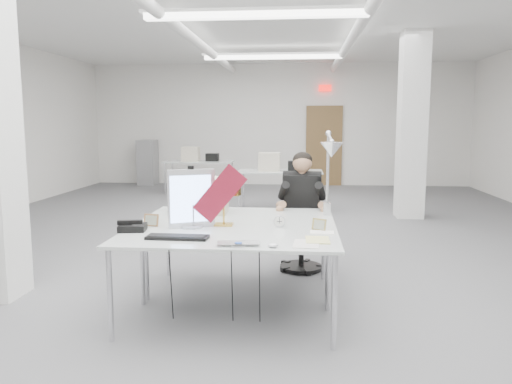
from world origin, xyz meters
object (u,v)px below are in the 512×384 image
(seated_person, at_px, (302,192))
(bankers_lamp, at_px, (224,208))
(desk_main, at_px, (227,237))
(beige_monitor, at_px, (208,195))
(monitor, at_px, (191,198))
(architect_lamp, at_px, (329,172))
(laptop, at_px, (238,245))
(desk_phone, at_px, (133,228))
(office_chair, at_px, (302,225))

(seated_person, xyz_separation_m, bankers_lamp, (-0.69, -1.18, 0.01))
(desk_main, bearing_deg, beige_monitor, 108.74)
(monitor, distance_m, architect_lamp, 1.30)
(architect_lamp, bearing_deg, seated_person, 86.98)
(monitor, bearing_deg, laptop, -77.12)
(laptop, bearing_deg, desk_phone, 146.97)
(seated_person, xyz_separation_m, architect_lamp, (0.24, -0.82, 0.31))
(monitor, height_order, laptop, monitor)
(desk_phone, xyz_separation_m, architect_lamp, (1.67, 0.64, 0.42))
(seated_person, xyz_separation_m, desk_phone, (-1.42, -1.47, -0.12))
(beige_monitor, bearing_deg, monitor, -93.81)
(desk_main, relative_size, architect_lamp, 1.99)
(laptop, bearing_deg, architect_lamp, 50.04)
(laptop, height_order, desk_phone, desk_phone)
(desk_main, xyz_separation_m, architect_lamp, (0.85, 0.75, 0.46))
(architect_lamp, bearing_deg, office_chair, 86.08)
(laptop, height_order, beige_monitor, beige_monitor)
(desk_main, distance_m, bankers_lamp, 0.43)
(office_chair, distance_m, bankers_lamp, 1.47)
(laptop, relative_size, desk_phone, 1.45)
(seated_person, height_order, monitor, seated_person)
(laptop, bearing_deg, desk_main, 103.70)
(bankers_lamp, relative_size, architect_lamp, 0.35)
(desk_phone, relative_size, architect_lamp, 0.24)
(architect_lamp, bearing_deg, desk_main, -158.18)
(seated_person, xyz_separation_m, laptop, (-0.47, -1.93, -0.13))
(office_chair, distance_m, architect_lamp, 1.14)
(monitor, distance_m, bankers_lamp, 0.30)
(bankers_lamp, bearing_deg, seated_person, 67.98)
(seated_person, distance_m, monitor, 1.60)
(laptop, bearing_deg, office_chair, 69.55)
(desk_main, height_order, laptop, laptop)
(desk_main, relative_size, bankers_lamp, 5.64)
(office_chair, xyz_separation_m, seated_person, (0.00, -0.05, 0.39))
(beige_monitor, height_order, architect_lamp, architect_lamp)
(desk_main, distance_m, monitor, 0.53)
(desk_main, bearing_deg, office_chair, 69.55)
(beige_monitor, bearing_deg, architect_lamp, -13.94)
(beige_monitor, bearing_deg, seated_person, 29.35)
(office_chair, relative_size, monitor, 2.03)
(beige_monitor, bearing_deg, laptop, -73.12)
(seated_person, relative_size, laptop, 3.15)
(bankers_lamp, height_order, architect_lamp, architect_lamp)
(monitor, height_order, bankers_lamp, monitor)
(office_chair, bearing_deg, architect_lamp, -69.35)
(beige_monitor, bearing_deg, office_chair, 31.50)
(office_chair, distance_m, seated_person, 0.39)
(seated_person, distance_m, desk_phone, 2.05)
(laptop, xyz_separation_m, desk_phone, (-0.95, 0.46, 0.01))
(monitor, xyz_separation_m, desk_phone, (-0.47, -0.19, -0.23))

